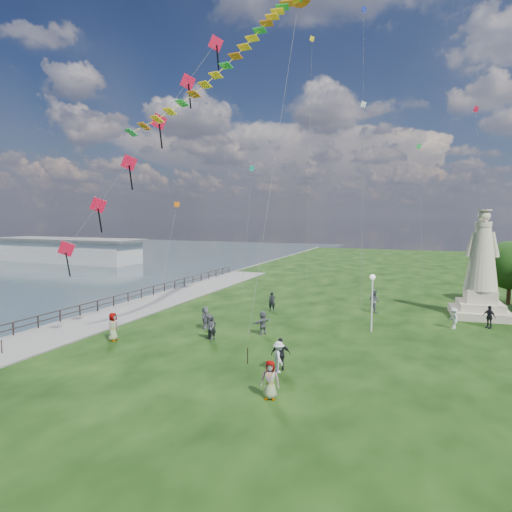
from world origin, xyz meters
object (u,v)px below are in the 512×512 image
at_px(person_7, 374,301).
at_px(person_9, 489,317).
at_px(person_8, 454,318).
at_px(person_6, 272,302).
at_px(statue, 481,277).
at_px(person_1, 209,328).
at_px(person_2, 279,357).
at_px(person_5, 205,318).
at_px(person_3, 281,354).
at_px(person_11, 263,323).
at_px(pier_pavilion, 68,250).
at_px(person_0, 212,328).
at_px(lamppost, 372,291).
at_px(person_4, 270,380).
at_px(person_10, 113,327).

relative_size(person_7, person_9, 1.18).
bearing_deg(person_9, person_8, -113.51).
relative_size(person_6, person_9, 0.99).
bearing_deg(statue, person_1, -145.14).
xyz_separation_m(person_1, person_2, (6.12, -3.82, -0.01)).
distance_m(person_2, person_5, 9.98).
bearing_deg(statue, person_5, -152.79).
height_order(person_3, person_7, person_7).
height_order(person_1, person_7, person_7).
xyz_separation_m(statue, person_11, (-14.47, -11.45, -2.46)).
height_order(person_3, person_6, person_3).
distance_m(pier_pavilion, person_9, 70.68).
distance_m(person_0, person_9, 20.08).
distance_m(lamppost, person_7, 6.77).
bearing_deg(person_9, person_4, -81.11).
relative_size(person_0, person_8, 0.99).
relative_size(statue, person_6, 5.27).
bearing_deg(lamppost, person_6, 157.15).
bearing_deg(person_10, person_1, -74.59).
height_order(lamppost, person_11, lamppost).
bearing_deg(person_0, person_5, 73.83).
xyz_separation_m(person_2, person_10, (-11.90, 1.36, 0.11)).
height_order(person_7, person_8, person_7).
bearing_deg(person_4, lamppost, 66.14).
relative_size(lamppost, person_9, 2.48).
xyz_separation_m(person_9, person_10, (-23.29, -12.72, 0.10)).
relative_size(statue, lamppost, 2.11).
bearing_deg(person_0, person_11, -11.75).
bearing_deg(person_3, person_8, -145.23).
bearing_deg(person_6, lamppost, -44.82).
bearing_deg(person_8, person_3, -60.16).
height_order(person_4, person_6, person_4).
xyz_separation_m(person_2, person_8, (8.98, 12.91, -0.04)).
xyz_separation_m(pier_pavilion, lamppost, (58.08, -29.81, 1.12)).
bearing_deg(person_1, person_7, 80.76).
bearing_deg(lamppost, person_5, -162.85).
bearing_deg(person_3, person_2, 69.09).
bearing_deg(person_4, person_8, 51.42).
bearing_deg(person_7, person_1, 92.06).
bearing_deg(person_11, lamppost, 139.75).
distance_m(person_5, person_8, 17.98).
relative_size(lamppost, person_7, 2.10).
bearing_deg(statue, person_6, -169.24).
relative_size(person_2, person_4, 0.94).
bearing_deg(person_11, person_4, 45.93).
distance_m(statue, person_9, 4.46).
height_order(pier_pavilion, person_9, pier_pavilion).
relative_size(person_3, person_5, 1.09).
xyz_separation_m(statue, person_7, (-8.14, -1.57, -2.30)).
height_order(person_5, person_9, person_9).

